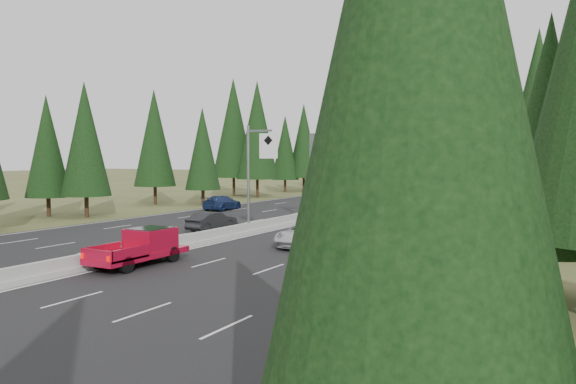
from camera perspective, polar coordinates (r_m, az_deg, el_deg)
name	(u,v)px	position (r m, az deg, el deg)	size (l,w,h in m)	color
road	(435,193)	(92.67, 14.75, -0.12)	(32.00, 260.00, 0.08)	black
shoulder_right	(559,197)	(90.03, 25.80, -0.47)	(3.60, 260.00, 0.06)	olive
shoulder_left	(334,190)	(98.51, 4.66, 0.19)	(3.60, 260.00, 0.06)	#3E4A22
median_barrier	(435,191)	(92.65, 14.75, 0.11)	(0.70, 260.00, 0.85)	gray
sign_gantry	(407,163)	(46.62, 11.96, 2.86)	(16.75, 0.98, 7.80)	slate
hov_sign_pole	(255,172)	(41.02, -3.40, 2.09)	(2.80, 0.50, 8.00)	slate
tree_row_left	(298,138)	(94.93, 0.99, 5.54)	(12.29, 242.10, 18.20)	black
silver_minivan	(306,234)	(36.09, 1.87, -4.27)	(2.57, 5.57, 1.55)	silver
red_pickup	(145,244)	(30.89, -14.37, -5.19)	(2.08, 5.81, 1.90)	black
car_ahead_green	(396,211)	(53.09, 10.93, -1.95)	(1.55, 3.86, 1.32)	#176636
car_ahead_dkred	(514,202)	(67.56, 21.99, -0.91)	(1.56, 4.49, 1.48)	#5B150D
car_ahead_dkgrey	(456,194)	(79.61, 16.67, -0.15)	(2.14, 5.26, 1.53)	black
car_ahead_white	(500,179)	(137.67, 20.72, 1.27)	(2.60, 5.64, 1.57)	white
car_ahead_far	(507,176)	(156.11, 21.35, 1.49)	(1.81, 4.51, 1.54)	black
car_onc_near	(212,221)	(44.02, -7.73, -2.94)	(1.56, 4.49, 1.48)	black
car_onc_blue	(222,203)	(60.94, -6.71, -1.09)	(2.21, 5.45, 1.58)	navy
car_onc_white	(426,189)	(92.78, 13.82, 0.34)	(1.58, 3.93, 1.34)	silver
car_onc_far	(424,181)	(121.20, 13.65, 1.07)	(2.21, 4.80, 1.33)	black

